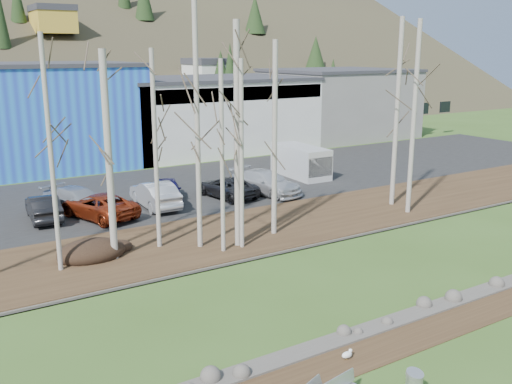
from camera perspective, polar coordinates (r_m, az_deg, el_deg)
ground at (r=18.78m, az=19.14°, el=-16.35°), size 200.00×200.00×0.00m
dirt_strip at (r=19.95m, az=14.35°, el=-14.05°), size 80.00×1.80×0.03m
near_bank_rocks at (r=20.57m, az=12.29°, el=-13.07°), size 80.00×0.80×0.50m
river at (r=23.36m, az=5.21°, el=-9.39°), size 80.00×8.00×0.90m
far_bank_rocks at (r=26.49m, az=-0.17°, el=-6.44°), size 80.00×0.80×0.46m
far_bank at (r=29.08m, az=-3.51°, el=-4.43°), size 80.00×7.00×0.15m
parking_lot at (r=38.29m, az=-11.05°, el=-0.15°), size 80.00×14.00×0.14m
building_blue at (r=49.57m, az=-23.79°, el=6.91°), size 20.40×12.24×8.30m
building_white at (r=55.16m, az=-4.80°, el=7.86°), size 18.36×12.24×6.80m
building_grey at (r=64.04m, az=8.16°, el=8.83°), size 14.28×12.24×7.30m
seagull at (r=18.40m, az=9.11°, el=-15.74°), size 0.44×0.21×0.32m
dirt_mound at (r=26.90m, az=-16.14°, el=-5.67°), size 3.09×2.18×0.61m
birch_1 at (r=24.65m, az=-19.81°, el=3.35°), size 0.20×0.20×9.80m
birch_2 at (r=25.43m, az=-14.51°, el=3.32°), size 0.31×0.31×9.17m
birch_3 at (r=26.18m, az=-5.89°, el=6.28°), size 0.24×0.24×11.24m
birch_4 at (r=26.31m, az=-1.90°, el=5.49°), size 0.29×0.29×10.43m
birch_5 at (r=26.58m, az=-10.01°, el=4.04°), size 0.21×0.21×9.21m
birch_6 at (r=26.18m, az=-1.45°, el=3.60°), size 0.20×0.20×8.76m
birch_7 at (r=28.19m, az=1.87°, el=5.22°), size 0.26×0.26×9.61m
birch_8 at (r=33.18m, az=15.50°, el=7.05°), size 0.26×0.26×10.76m
birch_9 at (r=34.71m, az=13.90°, el=7.61°), size 0.28×0.28×10.97m
birch_10 at (r=25.68m, az=-3.41°, el=3.38°), size 0.20×0.20×8.76m
car_1 at (r=33.50m, az=-20.49°, el=-1.45°), size 1.77×4.36×1.41m
car_2 at (r=32.94m, az=-15.44°, el=-1.32°), size 3.83×5.52×1.40m
car_3 at (r=34.41m, az=-17.35°, el=-0.79°), size 3.84×5.27×1.42m
car_4 at (r=35.83m, az=-8.80°, el=0.20°), size 2.83×4.26×1.35m
car_5 at (r=34.44m, az=-10.08°, el=-0.21°), size 1.83×4.84×1.58m
car_6 at (r=36.33m, az=-2.92°, el=0.50°), size 2.82×4.92×1.29m
car_7 at (r=37.10m, az=1.02°, el=0.97°), size 3.35×5.58×1.51m
van_white at (r=42.25m, az=4.64°, el=3.03°), size 2.37×5.20×2.23m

